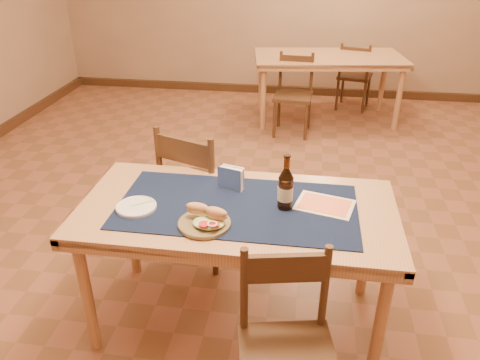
# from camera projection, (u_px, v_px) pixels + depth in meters

# --- Properties ---
(room) EXTENTS (6.04, 7.04, 2.84)m
(room) POSITION_uv_depth(u_px,v_px,m) (257.00, 42.00, 2.75)
(room) COLOR brown
(room) RESTS_ON ground
(main_table) EXTENTS (1.60, 0.80, 0.75)m
(main_table) POSITION_uv_depth(u_px,v_px,m) (237.00, 220.00, 2.40)
(main_table) COLOR tan
(main_table) RESTS_ON ground
(placemat) EXTENTS (1.20, 0.60, 0.01)m
(placemat) POSITION_uv_depth(u_px,v_px,m) (237.00, 206.00, 2.36)
(placemat) COLOR #0F1A39
(placemat) RESTS_ON main_table
(baseboard) EXTENTS (6.00, 7.00, 0.10)m
(baseboard) POSITION_uv_depth(u_px,v_px,m) (254.00, 232.00, 3.39)
(baseboard) COLOR #412617
(baseboard) RESTS_ON ground
(back_table) EXTENTS (1.74, 1.04, 0.75)m
(back_table) POSITION_uv_depth(u_px,v_px,m) (328.00, 63.00, 5.25)
(back_table) COLOR tan
(back_table) RESTS_ON ground
(chair_main_far) EXTENTS (0.57, 0.57, 0.96)m
(chair_main_far) POSITION_uv_depth(u_px,v_px,m) (201.00, 191.00, 3.01)
(chair_main_far) COLOR #412617
(chair_main_far) RESTS_ON ground
(chair_main_near) EXTENTS (0.47, 0.47, 0.86)m
(chair_main_near) POSITION_uv_depth(u_px,v_px,m) (287.00, 349.00, 1.94)
(chair_main_near) COLOR #412617
(chair_main_near) RESTS_ON ground
(chair_back_near) EXTENTS (0.42, 0.42, 0.85)m
(chair_back_near) POSITION_uv_depth(u_px,v_px,m) (294.00, 93.00, 5.01)
(chair_back_near) COLOR #412617
(chair_back_near) RESTS_ON ground
(chair_back_far) EXTENTS (0.46, 0.46, 0.82)m
(chair_back_far) POSITION_uv_depth(u_px,v_px,m) (354.00, 75.00, 5.69)
(chair_back_far) COLOR #412617
(chair_back_far) RESTS_ON ground
(sandwich_plate) EXTENTS (0.25, 0.25, 0.10)m
(sandwich_plate) POSITION_uv_depth(u_px,v_px,m) (206.00, 220.00, 2.19)
(sandwich_plate) COLOR brown
(sandwich_plate) RESTS_ON placemat
(side_plate) EXTENTS (0.20, 0.20, 0.02)m
(side_plate) POSITION_uv_depth(u_px,v_px,m) (136.00, 207.00, 2.33)
(side_plate) COLOR silver
(side_plate) RESTS_ON placemat
(fork) EXTENTS (0.10, 0.08, 0.00)m
(fork) POSITION_uv_depth(u_px,v_px,m) (144.00, 203.00, 2.35)
(fork) COLOR #8DCD70
(fork) RESTS_ON side_plate
(beer_bottle) EXTENTS (0.08, 0.08, 0.29)m
(beer_bottle) POSITION_uv_depth(u_px,v_px,m) (285.00, 189.00, 2.29)
(beer_bottle) COLOR #43220C
(beer_bottle) RESTS_ON placemat
(napkin_holder) EXTENTS (0.15, 0.09, 0.13)m
(napkin_holder) POSITION_uv_depth(u_px,v_px,m) (231.00, 179.00, 2.49)
(napkin_holder) COLOR silver
(napkin_holder) RESTS_ON placemat
(menu_card) EXTENTS (0.32, 0.27, 0.01)m
(menu_card) POSITION_uv_depth(u_px,v_px,m) (325.00, 205.00, 2.36)
(menu_card) COLOR beige
(menu_card) RESTS_ON placemat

